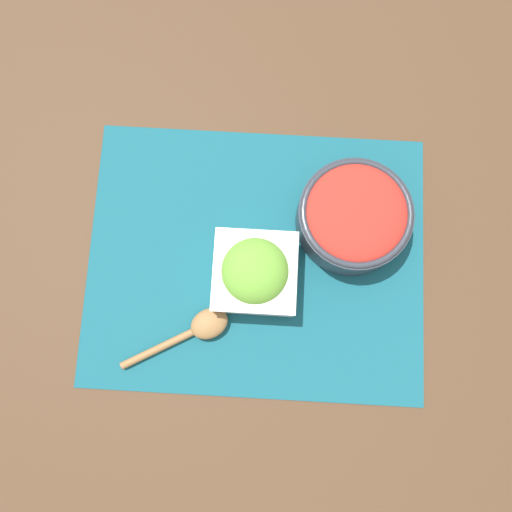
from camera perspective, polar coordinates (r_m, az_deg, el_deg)
ground_plane at (r=0.82m, az=-0.00°, el=-0.42°), size 3.00×3.00×0.00m
placemat at (r=0.82m, az=-0.00°, el=-0.39°), size 0.55×0.44×0.00m
lettuce_bowl at (r=0.77m, az=-0.40°, el=-1.89°), size 0.13×0.13×0.09m
tomato_bowl at (r=0.80m, az=11.15°, el=4.49°), size 0.18×0.18×0.08m
wooden_spoon at (r=0.80m, az=-6.50°, el=-8.22°), size 0.17×0.11×0.03m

